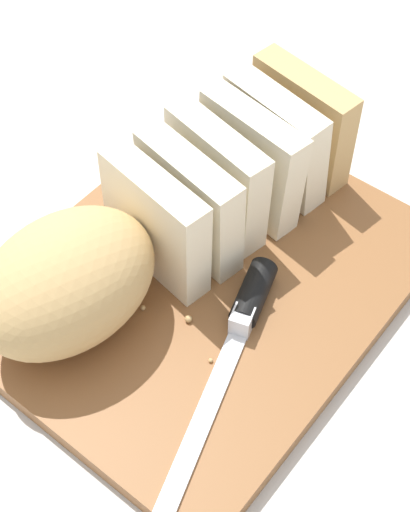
{
  "coord_description": "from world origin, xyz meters",
  "views": [
    {
      "loc": [
        -0.32,
        -0.26,
        0.57
      ],
      "look_at": [
        0.0,
        0.0,
        0.05
      ],
      "focal_mm": 53.78,
      "sensor_mm": 36.0,
      "label": 1
    }
  ],
  "objects": [
    {
      "name": "ground_plane",
      "position": [
        0.0,
        0.0,
        0.0
      ],
      "size": [
        3.0,
        3.0,
        0.0
      ],
      "primitive_type": "plane",
      "color": "beige"
    },
    {
      "name": "cutting_board",
      "position": [
        0.0,
        0.0,
        0.01
      ],
      "size": [
        0.39,
        0.31,
        0.02
      ],
      "primitive_type": "cube",
      "rotation": [
        0.0,
        0.0,
        0.03
      ],
      "color": "brown",
      "rests_on": "ground_plane"
    },
    {
      "name": "bread_loaf",
      "position": [
        -0.01,
        0.04,
        0.07
      ],
      "size": [
        0.39,
        0.16,
        0.11
      ],
      "rotation": [
        0.0,
        0.0,
        -0.13
      ],
      "color": "tan",
      "rests_on": "cutting_board"
    },
    {
      "name": "bread_knife",
      "position": [
        -0.02,
        -0.06,
        0.03
      ],
      "size": [
        0.28,
        0.11,
        0.02
      ],
      "rotation": [
        0.0,
        0.0,
        3.48
      ],
      "color": "silver",
      "rests_on": "cutting_board"
    },
    {
      "name": "crumb_stray_left",
      "position": [
        -0.06,
        -0.06,
        0.02
      ],
      "size": [
        0.0,
        0.0,
        0.0
      ],
      "primitive_type": "sphere",
      "color": "tan",
      "rests_on": "cutting_board"
    },
    {
      "name": "crumb_near_loaf",
      "position": [
        -0.06,
        0.02,
        0.02
      ],
      "size": [
        0.0,
        0.0,
        0.0
      ],
      "primitive_type": "sphere",
      "color": "tan",
      "rests_on": "cutting_board"
    },
    {
      "name": "crumb_near_knife",
      "position": [
        -0.05,
        -0.02,
        0.02
      ],
      "size": [
        0.01,
        0.01,
        0.01
      ],
      "primitive_type": "sphere",
      "color": "tan",
      "rests_on": "cutting_board"
    }
  ]
}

